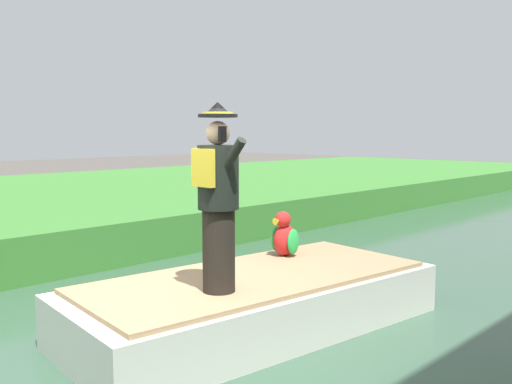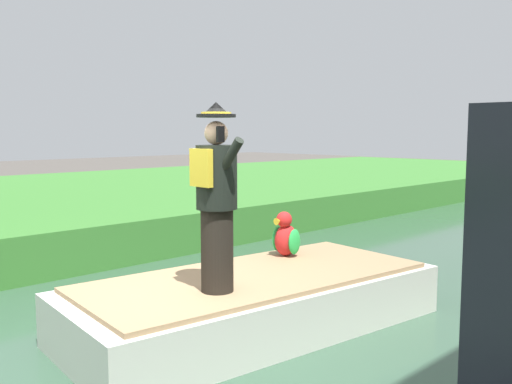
# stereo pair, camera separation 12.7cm
# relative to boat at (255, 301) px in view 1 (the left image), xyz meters

# --- Properties ---
(ground_plane) EXTENTS (80.00, 80.00, 0.00)m
(ground_plane) POSITION_rel_boat_xyz_m (0.00, -1.25, -0.40)
(ground_plane) COLOR #4C4742
(canal_water) EXTENTS (6.92, 48.00, 0.10)m
(canal_water) POSITION_rel_boat_xyz_m (0.00, -1.25, -0.35)
(canal_water) COLOR #33513D
(canal_water) RESTS_ON ground
(boat) EXTENTS (2.27, 4.38, 0.61)m
(boat) POSITION_rel_boat_xyz_m (0.00, 0.00, 0.00)
(boat) COLOR silver
(boat) RESTS_ON canal_water
(person_pirate) EXTENTS (0.61, 0.42, 1.85)m
(person_pirate) POSITION_rel_boat_xyz_m (0.21, -0.73, 1.23)
(person_pirate) COLOR black
(person_pirate) RESTS_ON boat
(parrot_plush) EXTENTS (0.36, 0.35, 0.57)m
(parrot_plush) POSITION_rel_boat_xyz_m (-0.39, 0.92, 0.55)
(parrot_plush) COLOR red
(parrot_plush) RESTS_ON boat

